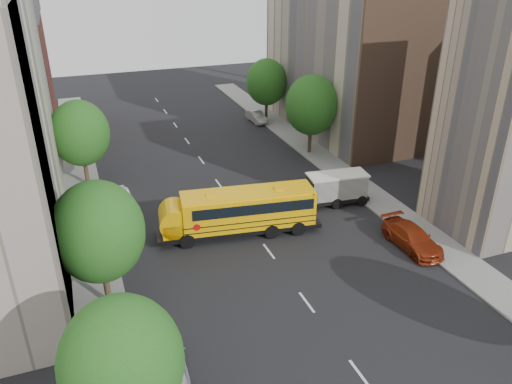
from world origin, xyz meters
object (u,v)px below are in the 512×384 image
street_tree_0 (122,362)px  parked_car_0 (169,363)px  street_tree_5 (267,82)px  school_bus (237,210)px  street_tree_2 (80,133)px  parked_car_5 (257,117)px  safari_truck (332,188)px  parked_car_3 (412,238)px  street_tree_4 (311,105)px  parked_car_1 (119,197)px  street_tree_1 (98,232)px

street_tree_0 → parked_car_0: (2.20, 3.35, -3.88)m
street_tree_5 → school_bus: street_tree_5 is taller
street_tree_2 → parked_car_5: (20.60, 11.66, -4.16)m
safari_truck → street_tree_0: bearing=-130.8°
parked_car_3 → safari_truck: bearing=103.2°
street_tree_4 → parked_car_1: bearing=-165.9°
safari_truck → school_bus: bearing=-161.6°
street_tree_5 → parked_car_0: bearing=-118.4°
street_tree_0 → parked_car_0: street_tree_0 is taller
school_bus → parked_car_1: size_ratio=2.86×
parked_car_0 → parked_car_1: 19.66m
street_tree_4 → street_tree_5: street_tree_4 is taller
parked_car_0 → parked_car_3: (18.40, 5.62, 0.00)m
street_tree_5 → parked_car_1: bearing=-139.4°
school_bus → parked_car_5: bearing=74.2°
safari_truck → street_tree_2: bearing=156.0°
street_tree_4 → parked_car_5: (-1.40, 11.66, -4.41)m
street_tree_4 → school_bus: 18.01m
street_tree_4 → street_tree_5: bearing=90.0°
street_tree_4 → parked_car_1: (-19.80, -4.99, -4.37)m
street_tree_1 → safari_truck: bearing=20.6°
school_bus → parked_car_0: 14.09m
street_tree_2 → parked_car_0: 25.08m
street_tree_2 → street_tree_5: street_tree_2 is taller
street_tree_1 → street_tree_5: street_tree_1 is taller
street_tree_1 → street_tree_0: bearing=-90.0°
parked_car_3 → parked_car_1: bearing=141.6°
street_tree_5 → safari_truck: 23.50m
street_tree_4 → parked_car_5: bearing=96.8°
safari_truck → parked_car_1: (-16.36, 6.02, -0.67)m
safari_truck → parked_car_0: 21.31m
street_tree_5 → parked_car_5: (-1.40, -0.34, -4.04)m
parked_car_3 → parked_car_0: bearing=-164.1°
parked_car_5 → parked_car_1: bearing=-141.2°
parked_car_0 → parked_car_3: parked_car_3 is taller
school_bus → safari_truck: bearing=19.7°
street_tree_4 → street_tree_5: (-0.00, 12.00, -0.37)m
school_bus → street_tree_4: bearing=54.4°
street_tree_1 → street_tree_2: (0.00, 18.00, -0.12)m
parked_car_0 → parked_car_1: bearing=-84.0°
street_tree_5 → street_tree_0: bearing=-118.8°
street_tree_4 → parked_car_5: 12.55m
safari_truck → parked_car_3: size_ratio=1.19×
street_tree_0 → street_tree_4: size_ratio=0.91×
street_tree_1 → parked_car_0: (2.20, -6.65, -4.19)m
street_tree_5 → parked_car_0: 41.85m
school_bus → safari_truck: 8.99m
street_tree_2 → street_tree_4: 22.00m
street_tree_4 → safari_truck: 12.11m
street_tree_4 → parked_car_1: size_ratio=1.89×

